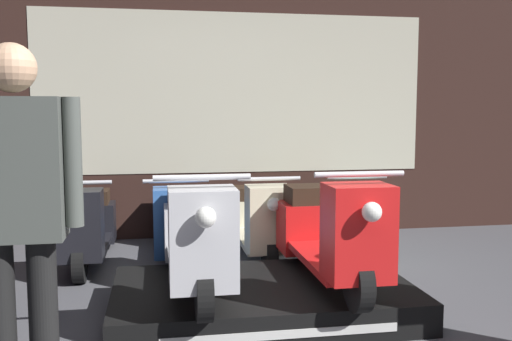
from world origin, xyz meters
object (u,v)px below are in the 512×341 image
scooter_backrow_0 (88,226)px  scooter_backrow_1 (174,223)px  scooter_display_right (327,233)px  person_left_browsing (17,201)px  scooter_display_left (196,238)px  scooter_backrow_2 (257,221)px  scooter_backrow_3 (335,218)px

scooter_backrow_0 → scooter_backrow_1: size_ratio=1.00×
scooter_display_right → person_left_browsing: bearing=-149.6°
scooter_display_left → scooter_backrow_1: bearing=93.4°
scooter_display_left → scooter_backrow_2: (0.68, 1.54, -0.21)m
scooter_display_right → person_left_browsing: size_ratio=0.98×
scooter_display_left → scooter_backrow_1: (-0.09, 1.54, -0.21)m
scooter_backrow_1 → scooter_backrow_2: size_ratio=1.00×
scooter_display_right → scooter_backrow_2: size_ratio=1.00×
scooter_backrow_1 → person_left_browsing: size_ratio=0.98×
scooter_display_left → scooter_backrow_2: bearing=66.3°
scooter_backrow_2 → person_left_browsing: 3.06m
scooter_backrow_2 → scooter_display_left: bearing=-113.7°
scooter_display_left → scooter_backrow_3: scooter_display_left is taller
scooter_display_left → scooter_backrow_2: size_ratio=1.00×
scooter_display_right → scooter_backrow_1: bearing=122.6°
scooter_backrow_0 → scooter_backrow_2: (1.54, 0.00, 0.00)m
scooter_display_right → scooter_backrow_0: (-1.75, 1.54, -0.21)m
scooter_display_right → scooter_backrow_2: (-0.22, 1.54, -0.21)m
scooter_display_left → scooter_backrow_1: scooter_display_left is taller
scooter_backrow_1 → scooter_backrow_3: (1.54, 0.00, 0.00)m
scooter_backrow_0 → scooter_backrow_1: same height
scooter_backrow_2 → person_left_browsing: bearing=-120.8°
scooter_backrow_1 → scooter_backrow_0: bearing=180.0°
scooter_backrow_1 → scooter_backrow_3: size_ratio=1.00×
scooter_backrow_1 → scooter_backrow_3: same height
scooter_backrow_1 → scooter_backrow_2: 0.77m
scooter_backrow_2 → scooter_backrow_3: size_ratio=1.00×
scooter_backrow_1 → person_left_browsing: (-0.76, -2.57, 0.64)m
scooter_backrow_3 → person_left_browsing: person_left_browsing is taller
scooter_display_left → scooter_backrow_1: 1.56m
scooter_backrow_3 → scooter_backrow_0: bearing=180.0°
scooter_display_right → scooter_backrow_2: bearing=98.0°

